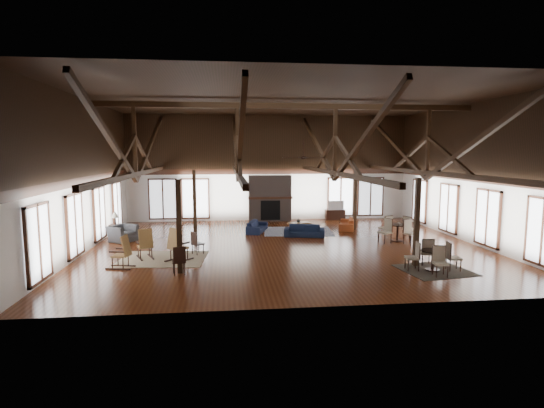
{
  "coord_description": "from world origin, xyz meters",
  "views": [
    {
      "loc": [
        -2.49,
        -17.19,
        3.92
      ],
      "look_at": [
        -0.5,
        1.0,
        1.67
      ],
      "focal_mm": 28.0,
      "sensor_mm": 36.0,
      "label": 1
    }
  ],
  "objects": [
    {
      "name": "fireplace",
      "position": [
        0.0,
        6.67,
        1.29
      ],
      "size": [
        2.5,
        0.69,
        2.6
      ],
      "color": "brown",
      "rests_on": "floor"
    },
    {
      "name": "sofa_orange",
      "position": [
        3.67,
        3.73,
        0.27
      ],
      "size": [
        1.97,
        1.25,
        0.54
      ],
      "primitive_type": "imported",
      "rotation": [
        0.0,
        0.0,
        -1.89
      ],
      "color": "#A3471F",
      "rests_on": "floor"
    },
    {
      "name": "side_table_lamp",
      "position": [
        -7.49,
        2.42,
        0.47
      ],
      "size": [
        0.49,
        0.49,
        1.26
      ],
      "color": "black",
      "rests_on": "floor"
    },
    {
      "name": "ceiling_fan",
      "position": [
        0.5,
        -1.0,
        3.73
      ],
      "size": [
        1.6,
        1.6,
        0.75
      ],
      "color": "black",
      "rests_on": "roof_truss"
    },
    {
      "name": "cafe_table_near",
      "position": [
        4.32,
        -4.11,
        0.47
      ],
      "size": [
        1.85,
        1.85,
        0.95
      ],
      "rotation": [
        0.0,
        0.0,
        -0.14
      ],
      "color": "black",
      "rests_on": "floor"
    },
    {
      "name": "armchair",
      "position": [
        -7.04,
        1.79,
        0.35
      ],
      "size": [
        1.39,
        1.43,
        0.71
      ],
      "primitive_type": "imported",
      "rotation": [
        0.0,
        0.0,
        0.98
      ],
      "color": "#343437",
      "rests_on": "floor"
    },
    {
      "name": "coffee_table",
      "position": [
        1.16,
        3.4,
        0.37
      ],
      "size": [
        1.23,
        0.91,
        0.42
      ],
      "rotation": [
        0.0,
        0.0,
        0.37
      ],
      "color": "brown",
      "rests_on": "floor"
    },
    {
      "name": "television",
      "position": [
        3.85,
        6.75,
        0.83
      ],
      "size": [
        0.94,
        0.16,
        0.54
      ],
      "primitive_type": "imported",
      "rotation": [
        0.0,
        0.0,
        0.04
      ],
      "color": "#B2B2B2",
      "rests_on": "tv_console"
    },
    {
      "name": "sofa_navy_left",
      "position": [
        -0.98,
        3.38,
        0.26
      ],
      "size": [
        1.94,
        1.23,
        0.53
      ],
      "primitive_type": "imported",
      "rotation": [
        0.0,
        0.0,
        1.26
      ],
      "color": "#121932",
      "rests_on": "floor"
    },
    {
      "name": "cup_far",
      "position": [
        5.06,
        0.47,
        0.8
      ],
      "size": [
        0.12,
        0.12,
        0.09
      ],
      "primitive_type": "imported",
      "rotation": [
        0.0,
        0.0,
        0.12
      ],
      "color": "#B2B2B2",
      "rests_on": "cafe_table_far"
    },
    {
      "name": "sofa_navy_front",
      "position": [
        1.13,
        1.96,
        0.27
      ],
      "size": [
        1.98,
        1.12,
        0.54
      ],
      "primitive_type": "imported",
      "rotation": [
        0.0,
        0.0,
        -0.22
      ],
      "color": "#121B32",
      "rests_on": "floor"
    },
    {
      "name": "wall_back",
      "position": [
        0.0,
        7.0,
        3.0
      ],
      "size": [
        16.0,
        0.02,
        6.0
      ],
      "primitive_type": "cube",
      "color": "white",
      "rests_on": "floor"
    },
    {
      "name": "rug_navy",
      "position": [
        1.05,
        3.24,
        0.01
      ],
      "size": [
        3.55,
        2.81,
        0.01
      ],
      "primitive_type": "cube",
      "rotation": [
        0.0,
        0.0,
        -0.1
      ],
      "color": "#1B274E",
      "rests_on": "floor"
    },
    {
      "name": "cup_near",
      "position": [
        4.41,
        -4.17,
        0.73
      ],
      "size": [
        0.14,
        0.14,
        0.09
      ],
      "primitive_type": "imported",
      "rotation": [
        0.0,
        0.0,
        0.23
      ],
      "color": "#B2B2B2",
      "rests_on": "cafe_table_near"
    },
    {
      "name": "rug_tan",
      "position": [
        -4.83,
        -1.6,
        0.01
      ],
      "size": [
        3.3,
        2.71,
        0.01
      ],
      "primitive_type": "cube",
      "rotation": [
        0.0,
        0.0,
        -0.1
      ],
      "color": "tan",
      "rests_on": "floor"
    },
    {
      "name": "side_chair_b",
      "position": [
        -3.99,
        -3.76,
        0.55
      ],
      "size": [
        0.47,
        0.47,
        0.94
      ],
      "rotation": [
        0.0,
        0.0,
        0.22
      ],
      "color": "black",
      "rests_on": "floor"
    },
    {
      "name": "tv_console",
      "position": [
        3.84,
        6.75,
        0.28
      ],
      "size": [
        1.13,
        0.42,
        0.56
      ],
      "primitive_type": "cube",
      "color": "black",
      "rests_on": "floor"
    },
    {
      "name": "side_chair_a",
      "position": [
        -3.65,
        -1.04,
        0.52
      ],
      "size": [
        0.53,
        0.53,
        0.89
      ],
      "rotation": [
        0.0,
        0.0,
        -0.88
      ],
      "color": "black",
      "rests_on": "floor"
    },
    {
      "name": "roof_truss",
      "position": [
        0.0,
        0.0,
        4.03
      ],
      "size": [
        15.6,
        14.07,
        3.14
      ],
      "color": "#321F0E",
      "rests_on": "wall_back"
    },
    {
      "name": "vase",
      "position": [
        1.12,
        3.5,
        0.52
      ],
      "size": [
        0.2,
        0.2,
        0.2
      ],
      "primitive_type": "imported",
      "rotation": [
        0.0,
        0.0,
        0.04
      ],
      "color": "#B2B2B2",
      "rests_on": "coffee_table"
    },
    {
      "name": "wall_front",
      "position": [
        0.0,
        -7.0,
        3.0
      ],
      "size": [
        16.0,
        0.02,
        6.0
      ],
      "primitive_type": "cube",
      "color": "white",
      "rests_on": "floor"
    },
    {
      "name": "rocking_chair_b",
      "position": [
        -4.28,
        -1.97,
        0.57
      ],
      "size": [
        1.02,
        1.03,
        1.22
      ],
      "rotation": [
        0.0,
        0.0,
        -0.76
      ],
      "color": "olive",
      "rests_on": "floor"
    },
    {
      "name": "post_grid",
      "position": [
        0.0,
        0.0,
        1.52
      ],
      "size": [
        8.16,
        7.16,
        3.05
      ],
      "color": "#321F0E",
      "rests_on": "floor"
    },
    {
      "name": "floor",
      "position": [
        0.0,
        0.0,
        0.0
      ],
      "size": [
        16.0,
        16.0,
        0.0
      ],
      "primitive_type": "plane",
      "color": "#572712",
      "rests_on": "ground"
    },
    {
      "name": "wall_right",
      "position": [
        8.0,
        0.0,
        3.0
      ],
      "size": [
        0.02,
        14.0,
        6.0
      ],
      "primitive_type": "cube",
      "color": "white",
      "rests_on": "floor"
    },
    {
      "name": "cafe_table_far",
      "position": [
        5.02,
        0.49,
        0.52
      ],
      "size": [
        2.03,
        2.03,
        1.05
      ],
      "rotation": [
        0.0,
        0.0,
        0.4
      ],
      "color": "black",
      "rests_on": "floor"
    },
    {
      "name": "rocking_chair_c",
      "position": [
        -5.97,
        -2.72,
        0.53
      ],
      "size": [
        0.96,
        0.64,
        1.13
      ],
      "rotation": [
        0.0,
        0.0,
        1.36
      ],
      "color": "olive",
      "rests_on": "floor"
    },
    {
      "name": "ceiling",
      "position": [
        0.0,
        0.0,
        6.0
      ],
      "size": [
        16.0,
        14.0,
        0.02
      ],
      "primitive_type": "cube",
      "color": "black",
      "rests_on": "wall_back"
    },
    {
      "name": "rocking_chair_a",
      "position": [
        -5.46,
        -1.48,
        0.53
      ],
      "size": [
        0.76,
        0.99,
        1.13
      ],
      "rotation": [
        0.0,
        0.0,
        0.39
      ],
      "color": "olive",
      "rests_on": "floor"
    },
    {
      "name": "rug_dark",
      "position": [
        4.4,
        -4.13,
        0.01
      ],
      "size": [
        2.41,
        2.24,
        0.01
      ],
      "primitive_type": "cube",
      "rotation": [
        0.0,
        0.0,
        0.15
      ],
      "color": "black",
      "rests_on": "floor"
    },
    {
      "name": "wall_left",
      "position": [
        -8.0,
        0.0,
        3.0
      ],
      "size": [
        0.02,
        14.0,
        6.0
      ],
      "primitive_type": "cube",
      "color": "white",
      "rests_on": "floor"
    }
  ]
}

